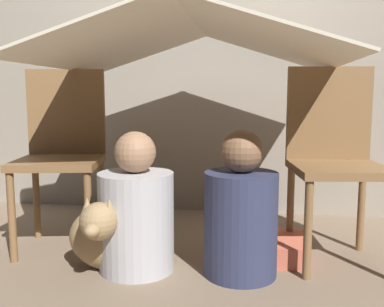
{
  "coord_description": "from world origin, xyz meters",
  "views": [
    {
      "loc": [
        0.31,
        -1.85,
        0.79
      ],
      "look_at": [
        0.0,
        0.17,
        0.51
      ],
      "focal_mm": 40.0,
      "sensor_mm": 36.0,
      "label": 1
    }
  ],
  "objects_px": {
    "person_front": "(136,214)",
    "dog": "(109,235)",
    "person_second": "(241,215)",
    "chair_left": "(62,148)",
    "chair_right": "(334,153)"
  },
  "relations": [
    {
      "from": "person_front",
      "to": "person_second",
      "type": "height_order",
      "value": "person_second"
    },
    {
      "from": "person_second",
      "to": "dog",
      "type": "distance_m",
      "value": 0.59
    },
    {
      "from": "person_front",
      "to": "person_second",
      "type": "relative_size",
      "value": 0.98
    },
    {
      "from": "chair_right",
      "to": "person_second",
      "type": "bearing_deg",
      "value": -155.65
    },
    {
      "from": "chair_right",
      "to": "dog",
      "type": "distance_m",
      "value": 1.12
    },
    {
      "from": "person_front",
      "to": "dog",
      "type": "distance_m",
      "value": 0.15
    },
    {
      "from": "person_second",
      "to": "dog",
      "type": "height_order",
      "value": "person_second"
    },
    {
      "from": "chair_left",
      "to": "dog",
      "type": "xyz_separation_m",
      "value": [
        0.37,
        -0.34,
        -0.34
      ]
    },
    {
      "from": "dog",
      "to": "chair_right",
      "type": "bearing_deg",
      "value": 18.46
    },
    {
      "from": "chair_left",
      "to": "person_second",
      "type": "distance_m",
      "value": 1.01
    },
    {
      "from": "chair_left",
      "to": "chair_right",
      "type": "bearing_deg",
      "value": -10.61
    },
    {
      "from": "chair_left",
      "to": "person_second",
      "type": "relative_size",
      "value": 1.44
    },
    {
      "from": "chair_left",
      "to": "chair_right",
      "type": "distance_m",
      "value": 1.38
    },
    {
      "from": "person_front",
      "to": "chair_right",
      "type": "bearing_deg",
      "value": 17.33
    },
    {
      "from": "chair_left",
      "to": "dog",
      "type": "bearing_deg",
      "value": -53.13
    }
  ]
}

